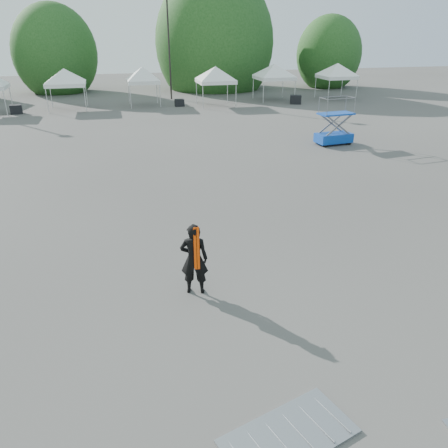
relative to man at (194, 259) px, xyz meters
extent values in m
plane|color=#474442|center=(1.15, 2.38, -0.98)|extent=(120.00, 120.00, 0.00)
cylinder|color=black|center=(4.15, 34.38, 3.77)|extent=(0.16, 0.16, 9.50)
cylinder|color=#382314|center=(-6.85, 42.38, 0.15)|extent=(0.36, 0.36, 2.27)
ellipsoid|color=#194818|center=(-6.85, 42.38, 2.96)|extent=(4.16, 4.16, 4.78)
cylinder|color=#382314|center=(10.15, 41.38, 0.42)|extent=(0.36, 0.36, 2.80)
ellipsoid|color=#194818|center=(10.15, 41.38, 3.87)|extent=(5.12, 5.12, 5.89)
cylinder|color=#382314|center=(23.15, 39.38, 0.07)|extent=(0.36, 0.36, 2.10)
ellipsoid|color=#194818|center=(23.15, 39.38, 2.65)|extent=(3.84, 3.84, 4.42)
cylinder|color=silver|center=(-9.72, 28.51, 0.02)|extent=(0.06, 0.06, 2.00)
cylinder|color=silver|center=(-9.72, 30.98, 0.02)|extent=(0.06, 0.06, 2.00)
cylinder|color=silver|center=(-6.68, 29.08, 0.02)|extent=(0.06, 0.06, 2.00)
cylinder|color=silver|center=(-3.71, 29.08, 0.02)|extent=(0.06, 0.06, 2.00)
cylinder|color=silver|center=(-6.68, 32.05, 0.02)|extent=(0.06, 0.06, 2.00)
cylinder|color=silver|center=(-3.71, 32.05, 0.02)|extent=(0.06, 0.06, 2.00)
cube|color=white|center=(-5.20, 30.56, 1.10)|extent=(3.17, 3.17, 0.30)
pyramid|color=white|center=(-5.20, 30.56, 2.35)|extent=(4.48, 4.48, 1.10)
cylinder|color=silver|center=(0.00, 29.60, 0.02)|extent=(0.06, 0.06, 2.00)
cylinder|color=silver|center=(2.53, 29.60, 0.02)|extent=(0.06, 0.06, 2.00)
cylinder|color=silver|center=(0.00, 32.13, 0.02)|extent=(0.06, 0.06, 2.00)
cylinder|color=silver|center=(2.53, 32.13, 0.02)|extent=(0.06, 0.06, 2.00)
cube|color=white|center=(1.26, 30.86, 1.10)|extent=(2.73, 2.73, 0.30)
pyramid|color=white|center=(1.26, 30.86, 2.35)|extent=(3.86, 3.86, 1.10)
cylinder|color=silver|center=(6.02, 28.06, 0.02)|extent=(0.06, 0.06, 2.00)
cylinder|color=silver|center=(8.95, 28.06, 0.02)|extent=(0.06, 0.06, 2.00)
cylinder|color=silver|center=(6.02, 30.99, 0.02)|extent=(0.06, 0.06, 2.00)
cylinder|color=silver|center=(8.95, 30.99, 0.02)|extent=(0.06, 0.06, 2.00)
cube|color=white|center=(7.49, 29.52, 1.10)|extent=(3.14, 3.14, 0.30)
pyramid|color=white|center=(7.49, 29.52, 2.35)|extent=(4.44, 4.44, 1.10)
cylinder|color=silver|center=(12.01, 29.61, 0.02)|extent=(0.06, 0.06, 2.00)
cylinder|color=silver|center=(15.10, 29.61, 0.02)|extent=(0.06, 0.06, 2.00)
cylinder|color=silver|center=(12.01, 32.71, 0.02)|extent=(0.06, 0.06, 2.00)
cylinder|color=silver|center=(15.10, 32.71, 0.02)|extent=(0.06, 0.06, 2.00)
cube|color=white|center=(13.55, 31.16, 1.10)|extent=(3.30, 3.30, 0.30)
pyramid|color=white|center=(13.55, 31.16, 2.35)|extent=(4.66, 4.66, 1.10)
cylinder|color=silver|center=(18.23, 28.96, 0.02)|extent=(0.06, 0.06, 2.00)
cylinder|color=silver|center=(21.13, 28.96, 0.02)|extent=(0.06, 0.06, 2.00)
cylinder|color=silver|center=(18.23, 31.87, 0.02)|extent=(0.06, 0.06, 2.00)
cylinder|color=silver|center=(21.13, 31.87, 0.02)|extent=(0.06, 0.06, 2.00)
cube|color=white|center=(19.68, 30.41, 1.10)|extent=(3.10, 3.10, 0.30)
pyramid|color=white|center=(19.68, 30.41, 2.35)|extent=(4.39, 4.39, 1.10)
imported|color=black|center=(0.00, 0.00, 0.00)|extent=(0.81, 0.63, 1.96)
cube|color=#FE4505|center=(0.00, -0.19, 0.39)|extent=(0.16, 0.03, 1.18)
cube|color=#0B3E98|center=(11.03, 13.77, -0.58)|extent=(2.23, 1.30, 0.53)
cube|color=#0B3E98|center=(11.03, 13.77, 0.83)|extent=(2.14, 1.24, 0.09)
cylinder|color=black|center=(10.29, 13.24, -0.82)|extent=(0.33, 0.17, 0.32)
cylinder|color=black|center=(11.87, 13.42, -0.82)|extent=(0.33, 0.17, 0.32)
cylinder|color=black|center=(10.19, 14.12, -0.82)|extent=(0.33, 0.17, 0.32)
cylinder|color=black|center=(11.77, 14.30, -0.82)|extent=(0.33, 0.17, 0.32)
cube|color=#96999E|center=(0.71, -4.84, -0.96)|extent=(2.53, 1.76, 0.05)
cube|color=black|center=(-9.20, 29.42, -0.63)|extent=(1.00, 0.83, 0.71)
cube|color=black|center=(4.24, 29.85, -0.67)|extent=(0.81, 0.64, 0.62)
cube|color=black|center=(14.80, 28.61, -0.60)|extent=(1.18, 1.05, 0.77)
camera|label=1|loc=(-1.66, -9.71, 5.41)|focal=35.00mm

